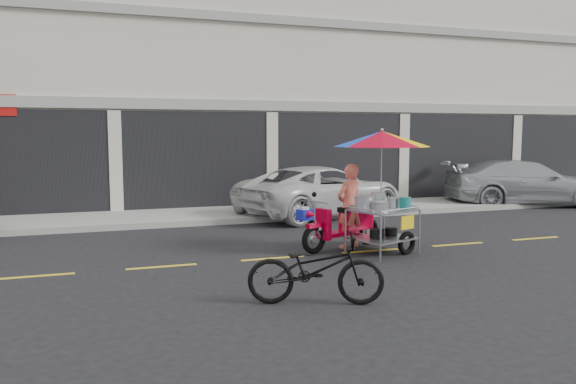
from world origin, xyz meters
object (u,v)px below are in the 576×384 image
object	(u,v)px
white_pickup	(322,191)
silver_pickup	(524,183)
food_vendor_rig	(369,174)
near_bicycle	(316,269)

from	to	relation	value
white_pickup	silver_pickup	distance (m)	6.94
silver_pickup	food_vendor_rig	xyz separation A→B (m)	(-7.87, -4.65, 0.78)
silver_pickup	near_bicycle	size ratio (longest dim) A/B	2.70
silver_pickup	near_bicycle	bearing A→B (deg)	143.49
silver_pickup	food_vendor_rig	bearing A→B (deg)	137.52
silver_pickup	food_vendor_rig	world-z (taller)	food_vendor_rig
white_pickup	near_bicycle	bearing A→B (deg)	136.35
silver_pickup	food_vendor_rig	size ratio (longest dim) A/B	1.77
white_pickup	food_vendor_rig	distance (m)	4.82
white_pickup	silver_pickup	world-z (taller)	silver_pickup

